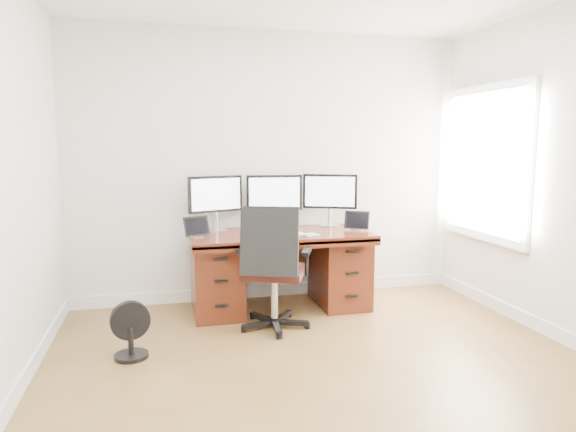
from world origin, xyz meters
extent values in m
plane|color=brown|center=(0.00, 0.00, 0.00)|extent=(4.50, 4.50, 0.00)
cube|color=white|center=(0.00, 2.25, 1.35)|extent=(4.00, 0.10, 2.70)
cube|color=white|center=(1.97, 1.50, 1.40)|extent=(0.04, 1.30, 1.50)
cube|color=white|center=(1.95, 1.50, 1.40)|extent=(0.01, 1.15, 1.35)
cube|color=#4B1B0F|center=(0.00, 1.80, 0.72)|extent=(1.70, 0.80, 0.05)
cube|color=#4B1B0F|center=(-0.60, 1.83, 0.35)|extent=(0.45, 0.70, 0.70)
cube|color=#4B1B0F|center=(0.60, 1.83, 0.35)|extent=(0.45, 0.70, 0.70)
cube|color=#361309|center=(0.00, 2.10, 0.50)|extent=(0.74, 0.03, 0.40)
cylinder|color=black|center=(-0.16, 1.33, 0.04)|extent=(0.75, 0.75, 0.08)
cylinder|color=silver|center=(-0.16, 1.33, 0.29)|extent=(0.06, 0.06, 0.41)
cube|color=#371610|center=(-0.16, 1.33, 0.49)|extent=(0.64, 0.62, 0.07)
cube|color=black|center=(-0.25, 1.12, 0.80)|extent=(0.46, 0.23, 0.57)
cube|color=black|center=(-0.42, 1.43, 0.68)|extent=(0.15, 0.25, 0.03)
cube|color=black|center=(0.09, 1.22, 0.68)|extent=(0.15, 0.25, 0.03)
cylinder|color=black|center=(-1.34, 0.95, 0.02)|extent=(0.25, 0.25, 0.03)
cylinder|color=black|center=(-1.34, 0.95, 0.14)|extent=(0.04, 0.04, 0.21)
cylinder|color=black|center=(-1.34, 0.95, 0.28)|extent=(0.30, 0.11, 0.29)
cube|color=silver|center=(-0.58, 2.07, 0.76)|extent=(0.21, 0.19, 0.01)
cylinder|color=silver|center=(-0.58, 2.07, 0.84)|extent=(0.04, 0.04, 0.18)
cube|color=black|center=(-0.58, 2.07, 1.10)|extent=(0.53, 0.20, 0.35)
cube|color=white|center=(-0.57, 2.05, 1.10)|extent=(0.48, 0.16, 0.30)
cube|color=silver|center=(0.00, 2.07, 0.76)|extent=(0.19, 0.16, 0.01)
cylinder|color=silver|center=(0.00, 2.07, 0.84)|extent=(0.04, 0.04, 0.18)
cube|color=black|center=(0.00, 2.07, 1.10)|extent=(0.55, 0.09, 0.35)
cube|color=white|center=(0.00, 2.05, 1.10)|extent=(0.50, 0.05, 0.30)
cube|color=silver|center=(0.58, 2.07, 0.76)|extent=(0.22, 0.20, 0.01)
cylinder|color=silver|center=(0.58, 2.07, 0.84)|extent=(0.04, 0.04, 0.18)
cube|color=black|center=(0.58, 2.07, 1.10)|extent=(0.52, 0.26, 0.35)
cube|color=white|center=(0.57, 2.05, 1.10)|extent=(0.46, 0.21, 0.30)
cube|color=silver|center=(-0.79, 1.75, 0.76)|extent=(0.12, 0.11, 0.01)
cube|color=black|center=(-0.79, 1.75, 0.85)|extent=(0.25, 0.16, 0.17)
cube|color=silver|center=(0.75, 1.75, 0.76)|extent=(0.13, 0.12, 0.01)
cube|color=black|center=(0.75, 1.75, 0.85)|extent=(0.24, 0.18, 0.17)
cube|color=silver|center=(0.04, 1.65, 0.76)|extent=(0.30, 0.14, 0.01)
cube|color=silver|center=(0.24, 1.60, 0.76)|extent=(0.17, 0.17, 0.01)
cube|color=black|center=(-0.23, 1.62, 0.76)|extent=(0.23, 0.16, 0.01)
cube|color=black|center=(0.00, 1.76, 0.76)|extent=(0.15, 0.09, 0.01)
cylinder|color=#9359D3|center=(-0.34, 1.95, 0.78)|extent=(0.03, 0.03, 0.05)
sphere|color=#9359D3|center=(-0.34, 1.95, 0.81)|extent=(0.03, 0.03, 0.03)
cylinder|color=brown|center=(-0.22, 1.95, 0.78)|extent=(0.03, 0.03, 0.05)
sphere|color=brown|center=(-0.22, 1.95, 0.81)|extent=(0.03, 0.03, 0.03)
cylinder|color=pink|center=(-0.13, 1.95, 0.78)|extent=(0.03, 0.03, 0.05)
sphere|color=pink|center=(-0.13, 1.95, 0.81)|extent=(0.03, 0.03, 0.03)
cylinder|color=#E3C75F|center=(0.13, 1.95, 0.78)|extent=(0.03, 0.03, 0.05)
sphere|color=#E3C75F|center=(0.13, 1.95, 0.81)|extent=(0.03, 0.03, 0.03)
camera|label=1|loc=(-1.08, -2.87, 1.58)|focal=32.00mm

